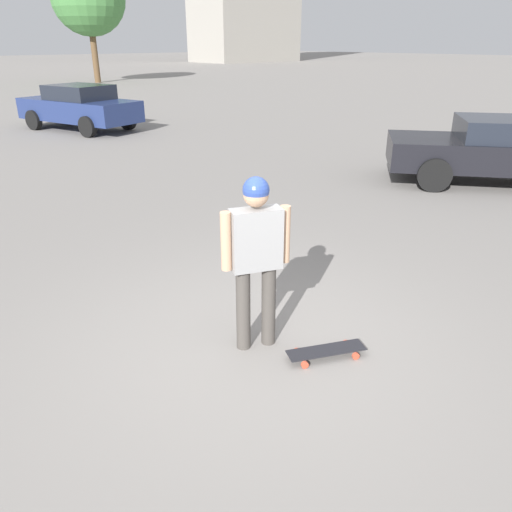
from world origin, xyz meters
TOP-DOWN VIEW (x-y plane):
  - ground_plane at (0.00, 0.00)m, footprint 220.00×220.00m
  - person at (0.00, 0.00)m, footprint 0.38×0.63m
  - skateboard at (0.63, 0.35)m, footprint 0.53×0.78m
  - car_parked_near at (-1.04, 8.06)m, footprint 4.78×4.20m
  - car_parked_far at (-13.82, 4.57)m, footprint 4.68×2.82m

SIDE VIEW (x-z plane):
  - ground_plane at x=0.00m, z-range 0.00..0.00m
  - skateboard at x=0.63m, z-range 0.03..0.11m
  - car_parked_near at x=-1.04m, z-range 0.05..1.42m
  - car_parked_far at x=-13.82m, z-range 0.03..1.52m
  - person at x=0.00m, z-range 0.19..1.93m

